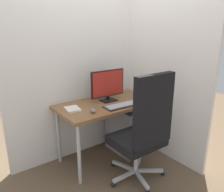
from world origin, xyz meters
TOP-DOWN VIEW (x-y plane):
  - ground_plane at (0.00, 0.00)m, footprint 8.00×8.00m
  - wall_back at (0.00, 0.34)m, footprint 2.22×0.04m
  - wall_side_right at (0.63, -0.14)m, footprint 0.04×1.64m
  - desk at (0.00, 0.00)m, footprint 1.21×0.63m
  - office_chair at (0.01, -0.62)m, footprint 0.61×0.63m
  - filing_cabinet at (0.30, -0.03)m, footprint 0.37×0.53m
  - monitor at (0.06, 0.08)m, footprint 0.47×0.15m
  - keyboard at (0.07, -0.19)m, footprint 0.44×0.19m
  - mouse at (-0.31, -0.17)m, footprint 0.07×0.10m
  - pen_holder at (0.47, 0.01)m, footprint 0.08×0.08m
  - notebook at (-0.45, 0.04)m, footprint 0.17×0.21m

SIDE VIEW (x-z plane):
  - ground_plane at x=0.00m, z-range 0.00..0.00m
  - filing_cabinet at x=0.30m, z-range 0.00..0.60m
  - office_chair at x=0.01m, z-range 0.02..1.21m
  - desk at x=0.00m, z-range 0.30..1.02m
  - keyboard at x=0.07m, z-range 0.72..0.74m
  - notebook at x=-0.45m, z-range 0.72..0.74m
  - mouse at x=-0.31m, z-range 0.72..0.76m
  - pen_holder at x=0.47m, z-range 0.69..0.84m
  - monitor at x=0.06m, z-range 0.73..1.11m
  - wall_back at x=0.00m, z-range 0.00..2.80m
  - wall_side_right at x=0.63m, z-range 0.00..2.80m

